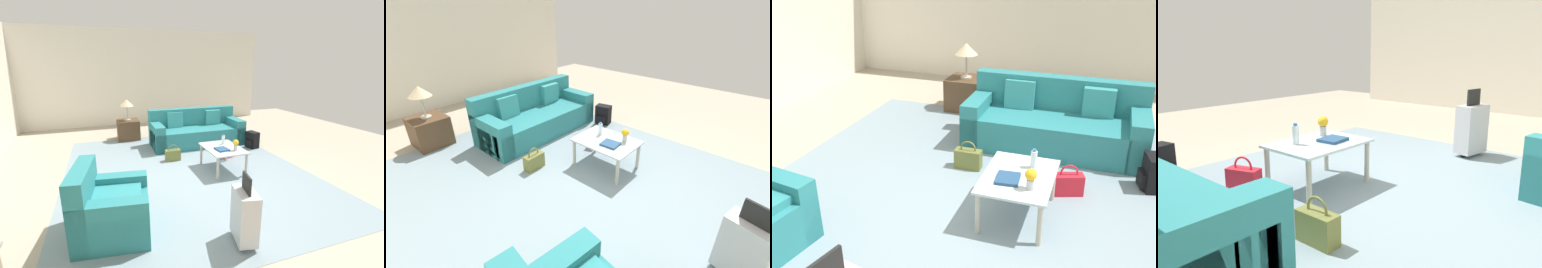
# 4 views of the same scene
# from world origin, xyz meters

# --- Properties ---
(ground_plane) EXTENTS (12.00, 12.00, 0.00)m
(ground_plane) POSITION_xyz_m (0.00, 0.00, 0.00)
(ground_plane) COLOR #A89E89
(wall_right) EXTENTS (0.12, 8.00, 3.10)m
(wall_right) POSITION_xyz_m (5.06, 0.00, 1.55)
(wall_right) COLOR silver
(wall_right) RESTS_ON ground
(area_rug) EXTENTS (5.20, 4.40, 0.01)m
(area_rug) POSITION_xyz_m (0.60, 0.20, 0.00)
(area_rug) COLOR gray
(area_rug) RESTS_ON ground
(couch) EXTENTS (0.94, 2.30, 0.89)m
(couch) POSITION_xyz_m (2.20, -0.60, 0.31)
(couch) COLOR teal
(couch) RESTS_ON ground
(coffee_table) EXTENTS (0.91, 0.67, 0.45)m
(coffee_table) POSITION_xyz_m (0.40, -0.50, 0.39)
(coffee_table) COLOR silver
(coffee_table) RESTS_ON ground
(water_bottle) EXTENTS (0.06, 0.06, 0.20)m
(water_bottle) POSITION_xyz_m (0.60, -0.60, 0.55)
(water_bottle) COLOR silver
(water_bottle) RESTS_ON coffee_table
(coffee_table_book) EXTENTS (0.26, 0.24, 0.03)m
(coffee_table_book) POSITION_xyz_m (0.28, -0.42, 0.47)
(coffee_table_book) COLOR navy
(coffee_table_book) RESTS_ON coffee_table
(flower_vase) EXTENTS (0.11, 0.11, 0.21)m
(flower_vase) POSITION_xyz_m (0.18, -0.65, 0.58)
(flower_vase) COLOR #B2B7BC
(flower_vase) RESTS_ON coffee_table
(side_table) EXTENTS (0.58, 0.58, 0.53)m
(side_table) POSITION_xyz_m (3.20, 1.00, 0.26)
(side_table) COLOR #513823
(side_table) RESTS_ON ground
(table_lamp) EXTENTS (0.37, 0.37, 0.56)m
(table_lamp) POSITION_xyz_m (3.20, 1.00, 0.98)
(table_lamp) COLOR #ADA899
(table_lamp) RESTS_ON side_table
(handbag_olive) EXTENTS (0.14, 0.32, 0.36)m
(handbag_olive) POSITION_xyz_m (1.20, 0.28, 0.13)
(handbag_olive) COLOR olive
(handbag_olive) RESTS_ON ground
(handbag_red) EXTENTS (0.24, 0.35, 0.36)m
(handbag_red) POSITION_xyz_m (0.98, -0.93, 0.13)
(handbag_red) COLOR red
(handbag_red) RESTS_ON ground
(backpack_black) EXTENTS (0.34, 0.30, 0.40)m
(backpack_black) POSITION_xyz_m (1.40, -1.79, 0.19)
(backpack_black) COLOR black
(backpack_black) RESTS_ON ground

